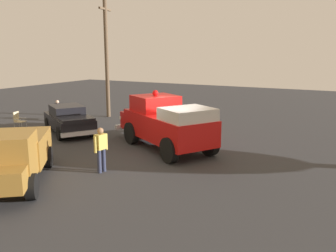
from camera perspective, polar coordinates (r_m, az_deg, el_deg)
name	(u,v)px	position (r m, az deg, el deg)	size (l,w,h in m)	color
ground_plane	(172,153)	(15.55, 0.66, -4.42)	(60.00, 60.00, 0.00)	#333335
vintage_fire_truck	(165,122)	(16.13, -0.43, 0.57)	(6.22, 4.91, 2.59)	black
classic_hot_rod	(69,119)	(19.96, -15.58, 1.02)	(4.67, 3.89, 1.46)	black
parked_pickup	(11,155)	(12.94, -23.80, -4.30)	(4.38, 4.89, 1.90)	black
lawn_chair_near_truck	(58,111)	(24.00, -17.22, 2.34)	(0.68, 0.68, 1.02)	#B7BABF
lawn_chair_by_car	(18,119)	(21.82, -22.86, 1.01)	(0.61, 0.62, 1.02)	#B7BABF
lawn_chair_spare	(204,119)	(20.20, 5.86, 1.08)	(0.55, 0.54, 1.02)	#B7BABF
spectator_seated	(57,109)	(23.86, -17.28, 2.54)	(0.61, 0.65, 1.29)	#383842
spectator_standing	(101,147)	(13.18, -10.69, -3.29)	(0.32, 0.65, 1.68)	#2D334C
utility_pole	(107,58)	(24.12, -9.80, 10.75)	(0.53, 1.68, 7.59)	brown
traffic_cone	(155,124)	(20.17, -2.12, 0.30)	(0.40, 0.40, 0.64)	orange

